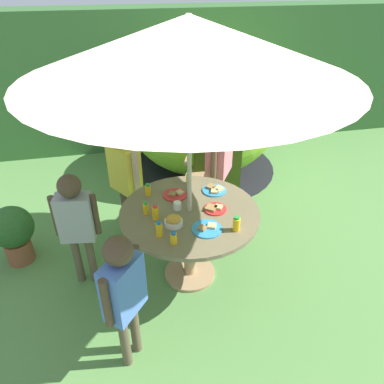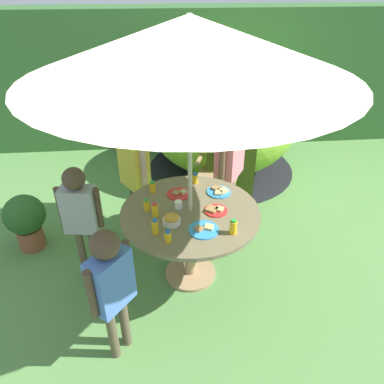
{
  "view_description": "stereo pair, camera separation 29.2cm",
  "coord_description": "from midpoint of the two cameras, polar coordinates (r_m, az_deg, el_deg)",
  "views": [
    {
      "loc": [
        -0.5,
        -2.46,
        2.52
      ],
      "look_at": [
        0.01,
        -0.05,
        0.96
      ],
      "focal_mm": 33.7,
      "sensor_mm": 36.0,
      "label": 1
    },
    {
      "loc": [
        -0.21,
        -2.5,
        2.52
      ],
      "look_at": [
        0.01,
        -0.05,
        0.96
      ],
      "focal_mm": 33.7,
      "sensor_mm": 36.0,
      "label": 2
    }
  ],
  "objects": [
    {
      "name": "garden_table",
      "position": [
        3.16,
        2.37,
        -5.09
      ],
      "size": [
        1.2,
        1.2,
        0.74
      ],
      "color": "tan",
      "rests_on": "ground_plane"
    },
    {
      "name": "juice_bottle_near_right",
      "position": [
        3.3,
        -3.77,
        0.7
      ],
      "size": [
        0.05,
        0.05,
        0.11
      ],
      "color": "yellow",
      "rests_on": "garden_table"
    },
    {
      "name": "child_in_yellow_shirt",
      "position": [
        3.66,
        -6.94,
        4.15
      ],
      "size": [
        0.33,
        0.37,
        1.27
      ],
      "rotation": [
        0.0,
        0.0,
        -0.98
      ],
      "color": "brown",
      "rests_on": "ground_plane"
    },
    {
      "name": "patio_umbrella",
      "position": [
        2.55,
        3.15,
        21.89
      ],
      "size": [
        2.33,
        2.33,
        2.26
      ],
      "color": "#B7AD8C",
      "rests_on": "ground_plane"
    },
    {
      "name": "wooden_chair",
      "position": [
        4.25,
        6.42,
        4.57
      ],
      "size": [
        0.57,
        0.56,
        1.02
      ],
      "rotation": [
        0.0,
        0.0,
        -0.36
      ],
      "color": "tan",
      "rests_on": "ground_plane"
    },
    {
      "name": "juice_bottle_spot_a",
      "position": [
        2.72,
        -0.76,
        -7.17
      ],
      "size": [
        0.05,
        0.05,
        0.11
      ],
      "color": "yellow",
      "rests_on": "garden_table"
    },
    {
      "name": "hedge_backdrop",
      "position": [
        5.91,
        -1.62,
        17.53
      ],
      "size": [
        9.0,
        0.7,
        2.03
      ],
      "primitive_type": "cube",
      "color": "#33602D",
      "rests_on": "ground_plane"
    },
    {
      "name": "dome_tent",
      "position": [
        5.01,
        6.55,
        11.58
      ],
      "size": [
        2.16,
        2.16,
        1.54
      ],
      "rotation": [
        0.0,
        0.0,
        -0.04
      ],
      "color": "#8CC633",
      "rests_on": "ground_plane"
    },
    {
      "name": "juice_bottle_far_left",
      "position": [
        2.83,
        9.53,
        -5.6
      ],
      "size": [
        0.06,
        0.06,
        0.13
      ],
      "color": "yellow",
      "rests_on": "garden_table"
    },
    {
      "name": "potted_plant",
      "position": [
        3.93,
        -22.95,
        -4.04
      ],
      "size": [
        0.41,
        0.41,
        0.61
      ],
      "color": "brown",
      "rests_on": "ground_plane"
    },
    {
      "name": "plate_far_right",
      "position": [
        3.33,
        6.83,
        0.04
      ],
      "size": [
        0.22,
        0.22,
        0.03
      ],
      "color": "#338CD8",
      "rests_on": "garden_table"
    },
    {
      "name": "juice_bottle_back_edge",
      "position": [
        3.43,
        2.92,
        2.07
      ],
      "size": [
        0.05,
        0.05,
        0.11
      ],
      "color": "yellow",
      "rests_on": "garden_table"
    },
    {
      "name": "ground_plane",
      "position": [
        3.56,
        2.15,
        -12.98
      ],
      "size": [
        10.0,
        10.0,
        0.02
      ],
      "primitive_type": "cube",
      "color": "#548442"
    },
    {
      "name": "snack_bowl",
      "position": [
        2.9,
        -0.39,
        -4.52
      ],
      "size": [
        0.15,
        0.15,
        0.08
      ],
      "color": "white",
      "rests_on": "garden_table"
    },
    {
      "name": "plate_front_edge",
      "position": [
        3.28,
        0.48,
        -0.33
      ],
      "size": [
        0.22,
        0.22,
        0.03
      ],
      "color": "red",
      "rests_on": "garden_table"
    },
    {
      "name": "juice_bottle_mid_right",
      "position": [
        2.97,
        -3.1,
        -2.98
      ],
      "size": [
        0.05,
        0.05,
        0.13
      ],
      "color": "yellow",
      "rests_on": "garden_table"
    },
    {
      "name": "child_in_grey_shirt",
      "position": [
        3.23,
        -14.89,
        -2.81
      ],
      "size": [
        0.39,
        0.2,
        1.13
      ],
      "rotation": [
        0.0,
        0.0,
        -0.14
      ],
      "color": "brown",
      "rests_on": "ground_plane"
    },
    {
      "name": "plate_mid_left",
      "position": [
        2.86,
        4.82,
        -6.02
      ],
      "size": [
        0.24,
        0.24,
        0.03
      ],
      "color": "#338CD8",
      "rests_on": "garden_table"
    },
    {
      "name": "juice_bottle_center_front",
      "position": [
        2.79,
        -2.88,
        -5.61
      ],
      "size": [
        0.05,
        0.05,
        0.13
      ],
      "color": "yellow",
      "rests_on": "garden_table"
    },
    {
      "name": "child_in_blue_shirt",
      "position": [
        2.5,
        -9.43,
        -13.85
      ],
      "size": [
        0.31,
        0.34,
        1.15
      ],
      "rotation": [
        0.0,
        0.0,
        0.9
      ],
      "color": "brown",
      "rests_on": "ground_plane"
    },
    {
      "name": "cup_near",
      "position": [
        3.08,
        0.55,
        -2.11
      ],
      "size": [
        0.07,
        0.07,
        0.07
      ],
      "primitive_type": "cylinder",
      "color": "white",
      "rests_on": "garden_table"
    },
    {
      "name": "plate_center_back",
      "position": [
        3.08,
        6.45,
        -2.94
      ],
      "size": [
        0.2,
        0.2,
        0.03
      ],
      "color": "red",
      "rests_on": "garden_table"
    },
    {
      "name": "child_in_pink_shirt",
      "position": [
        3.74,
        8.28,
        6.13
      ],
      "size": [
        0.36,
        0.41,
        1.4
      ],
      "rotation": [
        0.0,
        0.0,
        -2.12
      ],
      "color": "brown",
      "rests_on": "ground_plane"
    },
    {
      "name": "juice_bottle_near_left",
      "position": [
        3.05,
        -4.48,
        -2.18
      ],
      "size": [
        0.05,
        0.05,
        0.11
      ],
      "color": "yellow",
      "rests_on": "garden_table"
    }
  ]
}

